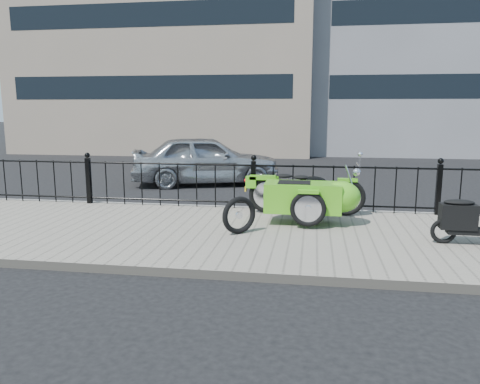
% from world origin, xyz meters
% --- Properties ---
extents(ground, '(120.00, 120.00, 0.00)m').
position_xyz_m(ground, '(0.00, 0.00, 0.00)').
color(ground, black).
rests_on(ground, ground).
extents(sidewalk, '(30.00, 3.80, 0.12)m').
position_xyz_m(sidewalk, '(0.00, -0.50, 0.06)').
color(sidewalk, gray).
rests_on(sidewalk, ground).
extents(curb, '(30.00, 0.10, 0.12)m').
position_xyz_m(curb, '(0.00, 1.44, 0.06)').
color(curb, gray).
rests_on(curb, ground).
extents(iron_fence, '(14.11, 0.11, 1.08)m').
position_xyz_m(iron_fence, '(0.00, 1.30, 0.59)').
color(iron_fence, black).
rests_on(iron_fence, sidewalk).
extents(building_tan, '(14.00, 8.01, 12.00)m').
position_xyz_m(building_tan, '(-6.00, 15.99, 6.00)').
color(building_tan, gray).
rests_on(building_tan, ground).
extents(motorcycle_sidecar, '(2.28, 1.48, 0.98)m').
position_xyz_m(motorcycle_sidecar, '(1.18, 0.34, 0.59)').
color(motorcycle_sidecar, black).
rests_on(motorcycle_sidecar, sidewalk).
extents(scooter, '(1.40, 0.41, 0.95)m').
position_xyz_m(scooter, '(3.51, -0.70, 0.49)').
color(scooter, black).
rests_on(scooter, sidewalk).
extents(spare_tire, '(0.52, 0.46, 0.61)m').
position_xyz_m(spare_tire, '(0.02, -0.64, 0.42)').
color(spare_tire, black).
rests_on(spare_tire, sidewalk).
extents(sedan_car, '(4.35, 2.73, 1.38)m').
position_xyz_m(sedan_car, '(-1.80, 4.86, 0.69)').
color(sedan_car, '#A9ACB1').
rests_on(sedan_car, ground).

